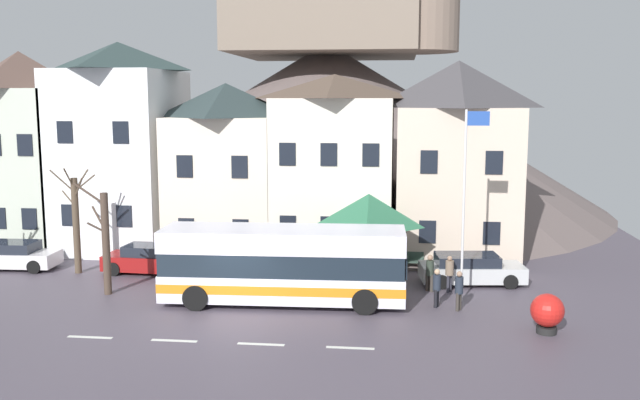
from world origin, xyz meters
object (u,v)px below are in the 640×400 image
parked_car_01 (471,269)px  pedestrian_02 (437,286)px  bare_tree_01 (76,222)px  bare_tree_02 (105,241)px  townhouse_04 (456,161)px  parked_car_02 (15,256)px  flagpole (466,193)px  townhouse_00 (24,151)px  parked_car_00 (148,259)px  bus_shelter (369,211)px  pedestrian_03 (450,270)px  townhouse_01 (121,146)px  pedestrian_00 (459,288)px  hilltop_castle (328,118)px  public_bench (407,261)px  harbour_buoy (547,312)px  townhouse_02 (227,168)px  transit_bus (284,266)px  townhouse_03 (334,166)px  pedestrian_01 (430,272)px

parked_car_01 → pedestrian_02: bearing=-120.9°
bare_tree_01 → bare_tree_02: (2.86, -3.27, -0.15)m
townhouse_04 → parked_car_02: bearing=-166.7°
parked_car_02 → flagpole: size_ratio=0.52×
townhouse_00 → parked_car_00: size_ratio=2.64×
bus_shelter → pedestrian_03: 4.57m
townhouse_01 → pedestrian_00: 20.74m
townhouse_00 → hilltop_castle: size_ratio=0.26×
public_bench → harbour_buoy: bearing=-60.8°
pedestrian_00 → public_bench: bearing=107.3°
townhouse_00 → hilltop_castle: 22.21m
pedestrian_03 → bare_tree_01: (-17.20, 1.31, 1.49)m
townhouse_02 → bus_shelter: size_ratio=2.30×
transit_bus → pedestrian_02: transit_bus is taller
townhouse_03 → flagpole: (6.03, -8.07, -0.26)m
townhouse_01 → pedestrian_02: (16.72, -9.64, -4.74)m
parked_car_02 → pedestrian_00: bearing=-14.2°
harbour_buoy → bare_tree_01: bare_tree_01 is taller
pedestrian_00 → harbour_buoy: size_ratio=1.11×
transit_bus → public_bench: bearing=48.5°
transit_bus → townhouse_02: bearing=114.4°
townhouse_00 → pedestrian_01: (21.84, -6.68, -4.52)m
townhouse_02 → harbour_buoy: (14.36, -11.79, -3.71)m
flagpole → harbour_buoy: flagpole is taller
harbour_buoy → parked_car_02: bearing=164.3°
transit_bus → flagpole: flagpole is taller
pedestrian_03 → bare_tree_02: bearing=-172.2°
parked_car_01 → harbour_buoy: 6.72m
pedestrian_03 → bare_tree_02: size_ratio=0.33×
flagpole → harbour_buoy: (2.58, -3.63, -3.66)m
hilltop_castle → townhouse_02: bearing=-103.0°
townhouse_00 → public_bench: (20.90, -3.08, -4.88)m
townhouse_03 → flagpole: bearing=-53.2°
townhouse_01 → townhouse_04: 18.08m
townhouse_00 → public_bench: 21.68m
townhouse_01 → public_bench: 16.84m
townhouse_01 → parked_car_02: bearing=-119.8°
townhouse_04 → parked_car_02: 22.32m
bare_tree_01 → flagpole: bearing=-8.5°
townhouse_04 → bare_tree_02: bearing=-150.0°
pedestrian_00 → flagpole: size_ratio=0.20×
bus_shelter → harbour_buoy: bearing=-46.2°
townhouse_00 → bare_tree_01: size_ratio=2.12×
parked_car_00 → public_bench: parked_car_00 is taller
townhouse_04 → bus_shelter: size_ratio=2.57×
townhouse_01 → flagpole: townhouse_01 is taller
townhouse_02 → pedestrian_02: size_ratio=5.82×
townhouse_04 → bare_tree_02: 17.58m
transit_bus → parked_car_00: (-7.18, 4.11, -0.88)m
townhouse_02 → public_bench: (9.56, -3.20, -4.02)m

